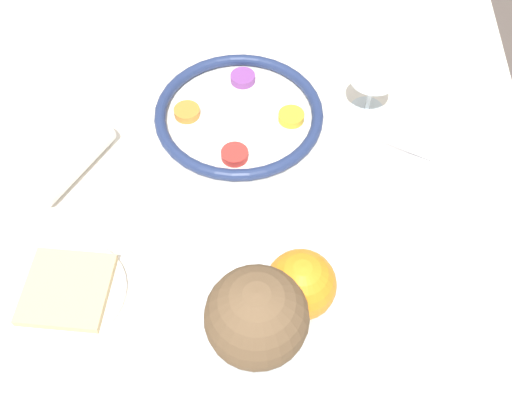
{
  "coord_description": "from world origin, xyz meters",
  "views": [
    {
      "loc": [
        0.6,
        0.09,
        1.54
      ],
      "look_at": [
        0.09,
        0.06,
        0.8
      ],
      "focal_mm": 42.0,
      "sensor_mm": 36.0,
      "label": 1
    }
  ],
  "objects": [
    {
      "name": "fork_right",
      "position": [
        -0.06,
        0.27,
        0.77
      ],
      "size": [
        0.09,
        0.19,
        0.01
      ],
      "color": "silver",
      "rests_on": "dining_table"
    },
    {
      "name": "napkin_roll",
      "position": [
        0.01,
        -0.24,
        0.79
      ],
      "size": [
        0.17,
        0.12,
        0.05
      ],
      "color": "white",
      "rests_on": "dining_table"
    },
    {
      "name": "seder_plate",
      "position": [
        -0.12,
        0.02,
        0.78
      ],
      "size": [
        0.29,
        0.29,
        0.03
      ],
      "color": "white",
      "rests_on": "dining_table"
    },
    {
      "name": "coconut",
      "position": [
        0.32,
        0.08,
        0.92
      ],
      "size": [
        0.12,
        0.12,
        0.12
      ],
      "color": "brown",
      "rests_on": "fruit_stand"
    },
    {
      "name": "fork_left",
      "position": [
        -0.09,
        0.27,
        0.77
      ],
      "size": [
        0.1,
        0.18,
        0.01
      ],
      "color": "silver",
      "rests_on": "dining_table"
    },
    {
      "name": "dining_table",
      "position": [
        0.0,
        0.0,
        0.38
      ],
      "size": [
        1.55,
        1.03,
        0.76
      ],
      "color": "silver",
      "rests_on": "ground_plane"
    },
    {
      "name": "orange_fruit",
      "position": [
        0.27,
        0.13,
        0.91
      ],
      "size": [
        0.08,
        0.08,
        0.08
      ],
      "color": "orange",
      "rests_on": "fruit_stand"
    },
    {
      "name": "fruit_stand",
      "position": [
        0.3,
        0.1,
        0.84
      ],
      "size": [
        0.22,
        0.22,
        0.1
      ],
      "color": "silver",
      "rests_on": "dining_table"
    },
    {
      "name": "wine_glass",
      "position": [
        -0.16,
        0.24,
        0.86
      ],
      "size": [
        0.08,
        0.08,
        0.13
      ],
      "color": "silver",
      "rests_on": "dining_table"
    },
    {
      "name": "ground_plane",
      "position": [
        0.0,
        0.0,
        0.0
      ],
      "size": [
        8.0,
        8.0,
        0.0
      ],
      "primitive_type": "plane",
      "color": "#564C47"
    },
    {
      "name": "bread_plate",
      "position": [
        0.23,
        -0.2,
        0.77
      ],
      "size": [
        0.17,
        0.17,
        0.02
      ],
      "color": "silver",
      "rests_on": "dining_table"
    }
  ]
}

